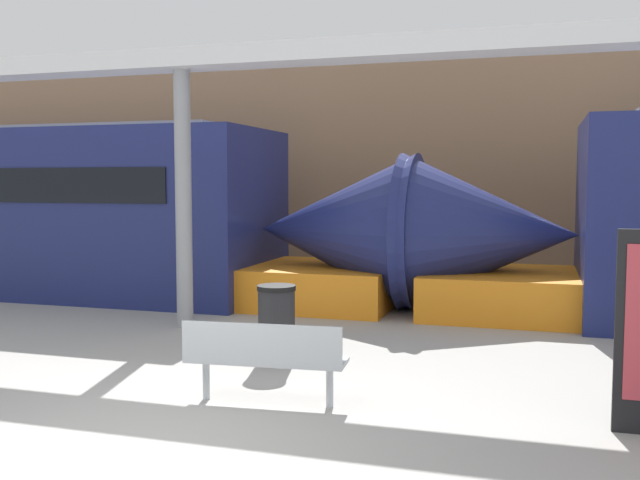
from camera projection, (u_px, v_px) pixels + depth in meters
ground_plane at (138, 442)px, 5.89m from camera, size 60.00×60.00×0.00m
station_wall at (390, 166)px, 15.65m from camera, size 56.00×0.20×5.00m
bench_near at (264, 355)px, 6.82m from camera, size 1.59×0.58×0.82m
trash_bin at (277, 324)px, 8.48m from camera, size 0.46×0.46×0.93m
support_column_near at (183, 200)px, 10.47m from camera, size 0.24×0.24×3.78m
canopy_beam at (181, 60)px, 10.30m from camera, size 28.00×0.60×0.28m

